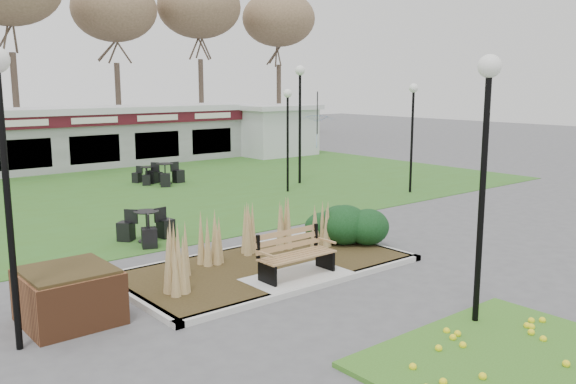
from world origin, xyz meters
TOP-DOWN VIEW (x-y plane):
  - ground at (0.00, 0.00)m, footprint 100.00×100.00m
  - lawn at (0.00, 12.00)m, footprint 34.00×16.00m
  - flower_bed at (0.00, -4.60)m, footprint 4.20×3.00m
  - planting_bed at (1.27, 1.35)m, footprint 6.75×3.40m
  - park_bench at (0.00, 0.25)m, footprint 1.70×0.66m
  - brick_planter at (-4.40, 1.00)m, footprint 1.50×1.50m
  - food_pavilion at (0.00, 19.96)m, footprint 24.60×3.40m
  - service_hut at (13.50, 18.00)m, footprint 4.40×3.40m
  - lamp_post_near_left at (0.86, -3.50)m, footprint 0.37×0.37m
  - lamp_post_near_right at (9.95, 5.37)m, footprint 0.33×0.33m
  - lamp_post_mid_left at (-5.40, 0.41)m, footprint 0.38×0.38m
  - lamp_post_mid_right at (8.12, 9.58)m, footprint 0.39×0.39m
  - lamp_post_far_right at (6.52, 8.40)m, footprint 0.32×0.32m
  - bistro_set_b at (-0.95, 5.00)m, footprint 1.41×1.50m
  - bistro_set_c at (3.77, 12.84)m, footprint 1.40×1.58m
  - bistro_set_d at (3.30, 13.49)m, footprint 1.10×1.27m
  - patio_umbrella at (13.55, 14.55)m, footprint 2.63×2.65m

SIDE VIEW (x-z plane):
  - ground at x=0.00m, z-range 0.00..0.00m
  - lawn at x=0.00m, z-range 0.00..0.02m
  - flower_bed at x=0.00m, z-range -0.01..0.15m
  - bistro_set_d at x=3.30m, z-range -0.09..0.58m
  - bistro_set_b at x=-0.95m, z-range -0.11..0.69m
  - bistro_set_c at x=3.77m, z-range -0.12..0.72m
  - planting_bed at x=1.27m, z-range -0.27..1.00m
  - brick_planter at x=-4.40m, z-range 0.00..0.95m
  - park_bench at x=0.00m, z-range 0.12..1.05m
  - service_hut at x=13.50m, z-range 0.04..2.86m
  - food_pavilion at x=0.00m, z-range 0.03..2.93m
  - patio_umbrella at x=13.55m, z-range 0.34..2.83m
  - lamp_post_far_right at x=6.52m, z-range 0.88..4.71m
  - lamp_post_near_right at x=9.95m, z-range 0.92..4.95m
  - lamp_post_near_left at x=0.86m, z-range 1.03..5.52m
  - lamp_post_mid_left at x=-5.40m, z-range 1.04..5.60m
  - lamp_post_mid_right at x=8.12m, z-range 1.08..5.81m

